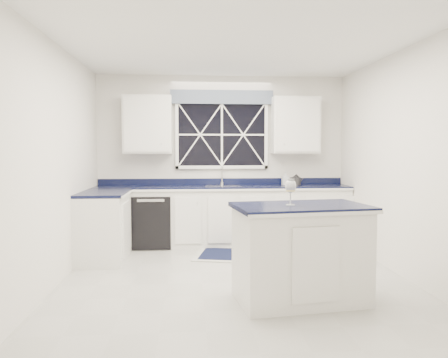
{
  "coord_description": "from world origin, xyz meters",
  "views": [
    {
      "loc": [
        -0.52,
        -4.87,
        1.53
      ],
      "look_at": [
        -0.11,
        0.4,
        1.16
      ],
      "focal_mm": 35.0,
      "sensor_mm": 36.0,
      "label": 1
    }
  ],
  "objects": [
    {
      "name": "ground",
      "position": [
        0.0,
        0.0,
        0.0
      ],
      "size": [
        4.5,
        4.5,
        0.0
      ],
      "primitive_type": "plane",
      "color": "#A3A39F",
      "rests_on": "ground"
    },
    {
      "name": "back_wall",
      "position": [
        0.0,
        2.25,
        1.35
      ],
      "size": [
        4.0,
        0.1,
        2.7
      ],
      "primitive_type": "cube",
      "color": "silver",
      "rests_on": "ground"
    },
    {
      "name": "base_cabinets",
      "position": [
        -0.33,
        1.78,
        0.45
      ],
      "size": [
        3.99,
        1.6,
        0.9
      ],
      "color": "silver",
      "rests_on": "ground"
    },
    {
      "name": "countertop",
      "position": [
        0.0,
        1.95,
        0.92
      ],
      "size": [
        3.98,
        0.64,
        0.04
      ],
      "primitive_type": "cube",
      "color": "black",
      "rests_on": "base_cabinets"
    },
    {
      "name": "dishwasher",
      "position": [
        -1.1,
        1.95,
        0.41
      ],
      "size": [
        0.6,
        0.58,
        0.82
      ],
      "primitive_type": "cube",
      "color": "black",
      "rests_on": "ground"
    },
    {
      "name": "window",
      "position": [
        0.0,
        2.2,
        1.83
      ],
      "size": [
        1.65,
        0.09,
        1.26
      ],
      "color": "black",
      "rests_on": "ground"
    },
    {
      "name": "upper_cabinets",
      "position": [
        0.0,
        2.08,
        1.9
      ],
      "size": [
        3.1,
        0.34,
        0.9
      ],
      "color": "silver",
      "rests_on": "ground"
    },
    {
      "name": "faucet",
      "position": [
        0.0,
        2.14,
        1.1
      ],
      "size": [
        0.05,
        0.2,
        0.3
      ],
      "color": "#BAB9BC",
      "rests_on": "countertop"
    },
    {
      "name": "island",
      "position": [
        0.58,
        -0.65,
        0.49
      ],
      "size": [
        1.39,
        0.95,
        0.97
      ],
      "rotation": [
        0.0,
        0.0,
        0.13
      ],
      "color": "silver",
      "rests_on": "ground"
    },
    {
      "name": "rug",
      "position": [
        0.25,
        1.22,
        0.01
      ],
      "size": [
        1.52,
        1.11,
        0.02
      ],
      "rotation": [
        0.0,
        0.0,
        -0.21
      ],
      "color": "#B0B0AB",
      "rests_on": "ground"
    },
    {
      "name": "kettle",
      "position": [
        1.19,
        2.04,
        1.02
      ],
      "size": [
        0.25,
        0.18,
        0.18
      ],
      "rotation": [
        0.0,
        0.0,
        -0.25
      ],
      "color": "#2A2A2D",
      "rests_on": "countertop"
    },
    {
      "name": "wine_glass",
      "position": [
        0.46,
        -0.68,
        1.15
      ],
      "size": [
        0.11,
        0.11,
        0.26
      ],
      "color": "silver",
      "rests_on": "island"
    },
    {
      "name": "soap_bottle",
      "position": [
        1.02,
        2.09,
        1.05
      ],
      "size": [
        0.1,
        0.11,
        0.21
      ],
      "primitive_type": "imported",
      "rotation": [
        0.0,
        0.0,
        0.08
      ],
      "color": "silver",
      "rests_on": "countertop"
    }
  ]
}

